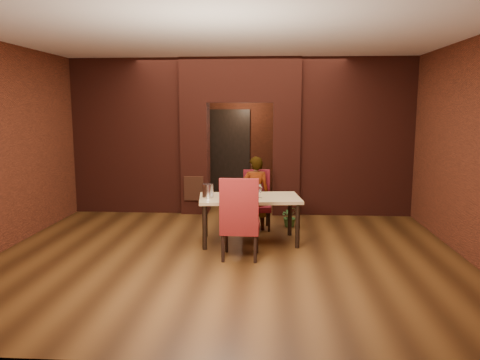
{
  "coord_description": "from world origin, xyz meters",
  "views": [
    {
      "loc": [
        0.62,
        -7.71,
        2.19
      ],
      "look_at": [
        0.12,
        0.0,
        1.0
      ],
      "focal_mm": 35.0,
      "sensor_mm": 36.0,
      "label": 1
    }
  ],
  "objects_px": {
    "wine_bucket": "(208,191)",
    "potted_plant": "(290,216)",
    "dining_table": "(249,219)",
    "person_seated": "(256,193)",
    "wine_glass_a": "(246,189)",
    "wine_glass_b": "(247,190)",
    "wine_glass_c": "(260,192)",
    "chair_near": "(240,217)",
    "chair_far": "(257,200)",
    "water_bottle": "(224,187)"
  },
  "relations": [
    {
      "from": "wine_bucket",
      "to": "potted_plant",
      "type": "bearing_deg",
      "value": 40.31
    },
    {
      "from": "dining_table",
      "to": "person_seated",
      "type": "distance_m",
      "value": 0.87
    },
    {
      "from": "person_seated",
      "to": "wine_glass_a",
      "type": "distance_m",
      "value": 0.79
    },
    {
      "from": "dining_table",
      "to": "person_seated",
      "type": "height_order",
      "value": "person_seated"
    },
    {
      "from": "wine_glass_b",
      "to": "wine_glass_c",
      "type": "distance_m",
      "value": 0.28
    },
    {
      "from": "chair_near",
      "to": "person_seated",
      "type": "xyz_separation_m",
      "value": [
        0.17,
        1.63,
        0.06
      ]
    },
    {
      "from": "wine_glass_b",
      "to": "wine_bucket",
      "type": "bearing_deg",
      "value": -161.09
    },
    {
      "from": "dining_table",
      "to": "wine_bucket",
      "type": "distance_m",
      "value": 0.84
    },
    {
      "from": "chair_near",
      "to": "wine_glass_b",
      "type": "xyz_separation_m",
      "value": [
        0.05,
        0.92,
        0.25
      ]
    },
    {
      "from": "chair_far",
      "to": "wine_glass_a",
      "type": "xyz_separation_m",
      "value": [
        -0.16,
        -0.79,
        0.34
      ]
    },
    {
      "from": "wine_glass_b",
      "to": "wine_glass_c",
      "type": "bearing_deg",
      "value": -39.49
    },
    {
      "from": "wine_glass_c",
      "to": "water_bottle",
      "type": "height_order",
      "value": "water_bottle"
    },
    {
      "from": "person_seated",
      "to": "potted_plant",
      "type": "relative_size",
      "value": 3.43
    },
    {
      "from": "wine_glass_a",
      "to": "wine_bucket",
      "type": "bearing_deg",
      "value": -163.48
    },
    {
      "from": "chair_near",
      "to": "water_bottle",
      "type": "distance_m",
      "value": 0.98
    },
    {
      "from": "wine_glass_c",
      "to": "potted_plant",
      "type": "height_order",
      "value": "wine_glass_c"
    },
    {
      "from": "chair_far",
      "to": "wine_glass_c",
      "type": "bearing_deg",
      "value": -90.71
    },
    {
      "from": "chair_near",
      "to": "wine_bucket",
      "type": "distance_m",
      "value": 0.94
    },
    {
      "from": "wine_glass_c",
      "to": "potted_plant",
      "type": "bearing_deg",
      "value": 64.68
    },
    {
      "from": "person_seated",
      "to": "wine_bucket",
      "type": "height_order",
      "value": "person_seated"
    },
    {
      "from": "chair_far",
      "to": "water_bottle",
      "type": "height_order",
      "value": "chair_far"
    },
    {
      "from": "chair_near",
      "to": "chair_far",
      "type": "bearing_deg",
      "value": -95.83
    },
    {
      "from": "chair_far",
      "to": "potted_plant",
      "type": "relative_size",
      "value": 2.72
    },
    {
      "from": "person_seated",
      "to": "wine_glass_b",
      "type": "distance_m",
      "value": 0.75
    },
    {
      "from": "chair_far",
      "to": "wine_bucket",
      "type": "bearing_deg",
      "value": -133.39
    },
    {
      "from": "person_seated",
      "to": "wine_glass_c",
      "type": "xyz_separation_m",
      "value": [
        0.1,
        -0.9,
        0.18
      ]
    },
    {
      "from": "water_bottle",
      "to": "potted_plant",
      "type": "height_order",
      "value": "water_bottle"
    },
    {
      "from": "person_seated",
      "to": "wine_glass_b",
      "type": "height_order",
      "value": "person_seated"
    },
    {
      "from": "wine_glass_c",
      "to": "person_seated",
      "type": "bearing_deg",
      "value": 96.46
    },
    {
      "from": "wine_glass_a",
      "to": "wine_bucket",
      "type": "relative_size",
      "value": 1.03
    },
    {
      "from": "dining_table",
      "to": "wine_glass_a",
      "type": "xyz_separation_m",
      "value": [
        -0.06,
        0.07,
        0.49
      ]
    },
    {
      "from": "dining_table",
      "to": "water_bottle",
      "type": "relative_size",
      "value": 5.7
    },
    {
      "from": "dining_table",
      "to": "wine_bucket",
      "type": "height_order",
      "value": "wine_bucket"
    },
    {
      "from": "chair_near",
      "to": "wine_glass_c",
      "type": "relative_size",
      "value": 6.44
    },
    {
      "from": "chair_far",
      "to": "dining_table",
      "type": "bearing_deg",
      "value": -101.74
    },
    {
      "from": "chair_near",
      "to": "water_bottle",
      "type": "relative_size",
      "value": 4.27
    },
    {
      "from": "water_bottle",
      "to": "dining_table",
      "type": "bearing_deg",
      "value": -6.73
    },
    {
      "from": "wine_glass_b",
      "to": "wine_bucket",
      "type": "distance_m",
      "value": 0.66
    },
    {
      "from": "wine_glass_a",
      "to": "potted_plant",
      "type": "relative_size",
      "value": 0.58
    },
    {
      "from": "chair_near",
      "to": "wine_bucket",
      "type": "height_order",
      "value": "chair_near"
    },
    {
      "from": "chair_near",
      "to": "wine_glass_a",
      "type": "relative_size",
      "value": 5.34
    },
    {
      "from": "wine_glass_b",
      "to": "potted_plant",
      "type": "relative_size",
      "value": 0.48
    },
    {
      "from": "chair_near",
      "to": "wine_glass_a",
      "type": "height_order",
      "value": "chair_near"
    },
    {
      "from": "chair_far",
      "to": "chair_near",
      "type": "relative_size",
      "value": 0.87
    },
    {
      "from": "dining_table",
      "to": "potted_plant",
      "type": "relative_size",
      "value": 4.15
    },
    {
      "from": "wine_glass_a",
      "to": "person_seated",
      "type": "bearing_deg",
      "value": 79.72
    },
    {
      "from": "wine_glass_b",
      "to": "wine_glass_a",
      "type": "bearing_deg",
      "value": -117.56
    },
    {
      "from": "wine_glass_c",
      "to": "chair_far",
      "type": "bearing_deg",
      "value": 94.46
    },
    {
      "from": "chair_near",
      "to": "person_seated",
      "type": "relative_size",
      "value": 0.91
    },
    {
      "from": "chair_far",
      "to": "person_seated",
      "type": "xyz_separation_m",
      "value": [
        -0.03,
        -0.05,
        0.14
      ]
    }
  ]
}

